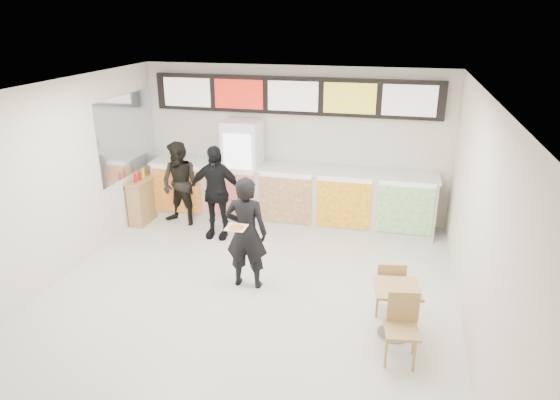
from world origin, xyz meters
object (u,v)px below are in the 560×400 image
(customer_main, at_px, (246,233))
(customer_mid, at_px, (215,192))
(cafe_table, at_px, (396,302))
(drinks_fridge, at_px, (243,171))
(service_counter, at_px, (289,195))
(condiment_ledge, at_px, (143,200))
(customer_left, at_px, (180,184))

(customer_main, height_order, customer_mid, customer_main)
(cafe_table, bearing_deg, drinks_fridge, 123.90)
(service_counter, height_order, customer_main, customer_main)
(customer_mid, distance_m, cafe_table, 4.05)
(condiment_ledge, bearing_deg, customer_mid, -11.50)
(service_counter, bearing_deg, condiment_ledge, -167.77)
(drinks_fridge, xyz_separation_m, cafe_table, (3.05, -3.32, -0.51))
(customer_left, bearing_deg, service_counter, 28.72)
(condiment_ledge, bearing_deg, drinks_fridge, 18.42)
(customer_left, distance_m, condiment_ledge, 0.88)
(drinks_fridge, distance_m, customer_main, 2.68)
(cafe_table, relative_size, condiment_ledge, 1.42)
(customer_left, height_order, customer_mid, customer_mid)
(cafe_table, bearing_deg, service_counter, 113.95)
(customer_mid, bearing_deg, customer_left, 154.20)
(drinks_fridge, distance_m, cafe_table, 4.54)
(customer_mid, bearing_deg, service_counter, 38.47)
(customer_left, xyz_separation_m, customer_mid, (0.87, -0.41, 0.05))
(service_counter, height_order, condiment_ledge, service_counter)
(customer_mid, xyz_separation_m, condiment_ledge, (-1.66, 0.34, -0.42))
(cafe_table, bearing_deg, condiment_ledge, 142.72)
(customer_main, xyz_separation_m, cafe_table, (2.21, -0.78, -0.38))
(service_counter, bearing_deg, customer_left, -165.05)
(cafe_table, distance_m, condiment_ledge, 5.62)
(drinks_fridge, distance_m, customer_mid, 1.00)
(customer_left, bearing_deg, customer_mid, -11.29)
(service_counter, height_order, drinks_fridge, drinks_fridge)
(customer_left, distance_m, customer_mid, 0.96)
(customer_mid, distance_m, condiment_ledge, 1.74)
(customer_main, relative_size, customer_left, 1.06)
(customer_left, height_order, condiment_ledge, customer_left)
(drinks_fridge, height_order, customer_left, drinks_fridge)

